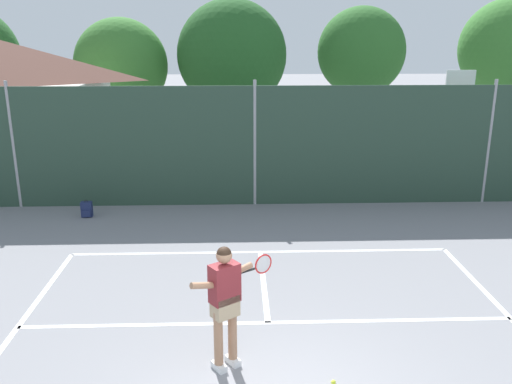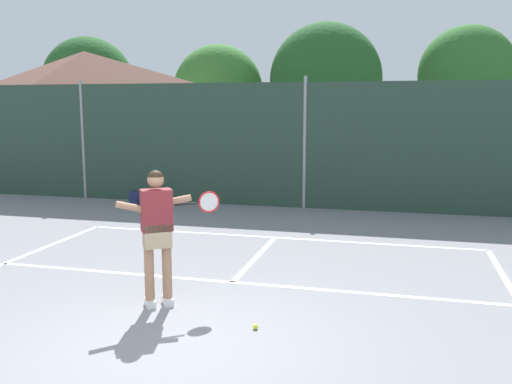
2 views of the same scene
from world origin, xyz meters
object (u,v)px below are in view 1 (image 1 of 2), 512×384
(tennis_player, at_px, (225,297))
(backpack_navy, at_px, (87,210))
(basketball_hoop, at_px, (457,111))
(tennis_ball, at_px, (333,382))

(tennis_player, distance_m, backpack_navy, 7.80)
(basketball_hoop, xyz_separation_m, tennis_ball, (-5.58, -10.31, -2.28))
(basketball_hoop, bearing_deg, tennis_player, -125.61)
(tennis_player, bearing_deg, basketball_hoop, 54.39)
(tennis_player, bearing_deg, tennis_ball, -17.84)
(tennis_ball, relative_size, backpack_navy, 0.14)
(tennis_player, height_order, backpack_navy, tennis_player)
(tennis_ball, bearing_deg, backpack_navy, 125.87)
(tennis_ball, xyz_separation_m, backpack_navy, (-5.24, 7.24, 0.16))
(tennis_player, bearing_deg, backpack_navy, 119.11)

